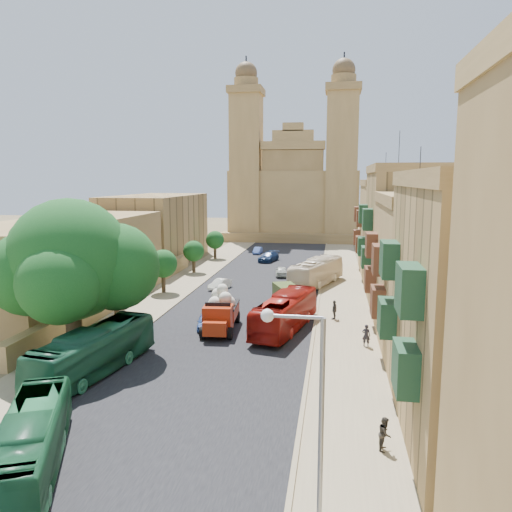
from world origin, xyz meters
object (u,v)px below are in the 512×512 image
(street_tree_d, at_px, (215,240))
(car_white_b, at_px, (282,271))
(street_tree_c, at_px, (194,251))
(car_blue_b, at_px, (258,250))
(car_white_a, at_px, (220,284))
(pedestrian_b, at_px, (385,434))
(bus_red_east, at_px, (285,313))
(church, at_px, (295,193))
(car_cream, at_px, (296,305))
(car_dkblue, at_px, (269,257))
(bus_green_north, at_px, (94,351))
(pedestrian_a, at_px, (366,335))
(olive_pickup, at_px, (288,295))
(ficus_tree, at_px, (72,264))
(bus_green_south, at_px, (30,443))
(pedestrian_c, at_px, (334,310))
(car_blue_a, at_px, (206,322))
(red_truck, at_px, (221,311))
(street_tree_b, at_px, (163,264))
(streetlamp, at_px, (307,400))
(bus_cream_east, at_px, (317,272))
(street_tree_a, at_px, (116,288))

(street_tree_d, bearing_deg, car_white_b, -46.89)
(street_tree_c, height_order, car_blue_b, street_tree_c)
(street_tree_c, xyz_separation_m, car_white_a, (5.74, -9.38, -2.30))
(pedestrian_b, bearing_deg, bus_red_east, 34.03)
(car_blue_b, distance_m, pedestrian_b, 61.46)
(church, xyz_separation_m, street_tree_d, (-10.00, -30.61, -6.59))
(car_cream, relative_size, car_dkblue, 0.90)
(street_tree_c, distance_m, bus_green_north, 35.20)
(bus_red_east, distance_m, pedestrian_a, 7.11)
(pedestrian_b, bearing_deg, bus_green_north, 83.97)
(olive_pickup, distance_m, car_cream, 2.71)
(street_tree_d, distance_m, car_white_a, 22.27)
(ficus_tree, xyz_separation_m, car_cream, (14.40, 14.43, -5.96))
(olive_pickup, distance_m, bus_green_south, 31.62)
(bus_red_east, xyz_separation_m, pedestrian_b, (6.38, -17.67, -0.71))
(bus_green_north, bearing_deg, pedestrian_c, 54.27)
(car_dkblue, bearing_deg, church, 101.84)
(car_blue_a, bearing_deg, pedestrian_b, -64.08)
(street_tree_d, relative_size, red_truck, 0.67)
(olive_pickup, height_order, bus_green_north, bus_green_north)
(church, height_order, pedestrian_b, church)
(red_truck, relative_size, bus_green_south, 0.68)
(street_tree_d, height_order, pedestrian_c, street_tree_d)
(street_tree_b, xyz_separation_m, car_white_a, (5.74, 2.62, -2.62))
(street_tree_b, relative_size, pedestrian_c, 2.73)
(olive_pickup, xyz_separation_m, car_cream, (1.00, -2.50, -0.30))
(streetlamp, bearing_deg, bus_red_east, 97.29)
(street_tree_d, distance_m, bus_green_south, 57.99)
(car_dkblue, bearing_deg, car_blue_a, -76.94)
(pedestrian_c, bearing_deg, olive_pickup, -118.58)
(street_tree_d, bearing_deg, pedestrian_b, -68.55)
(ficus_tree, xyz_separation_m, red_truck, (8.78, 7.37, -4.94))
(car_cream, bearing_deg, bus_green_north, 54.92)
(streetlamp, height_order, pedestrian_c, streetlamp)
(red_truck, relative_size, car_dkblue, 1.33)
(street_tree_c, height_order, bus_cream_east, street_tree_c)
(bus_cream_east, bearing_deg, pedestrian_c, 118.40)
(street_tree_d, height_order, bus_green_north, street_tree_d)
(bus_red_east, bearing_deg, bus_green_south, 81.04)
(church, bearing_deg, car_cream, -85.25)
(bus_red_east, relative_size, pedestrian_a, 6.37)
(bus_green_north, bearing_deg, street_tree_a, 116.96)
(car_blue_a, bearing_deg, ficus_tree, -145.16)
(streetlamp, xyz_separation_m, pedestrian_c, (0.91, 28.11, -4.33))
(ficus_tree, bearing_deg, pedestrian_c, 33.86)
(street_tree_c, height_order, street_tree_d, street_tree_d)
(church, bearing_deg, street_tree_b, -100.38)
(church, bearing_deg, ficus_tree, -97.18)
(olive_pickup, height_order, pedestrian_b, olive_pickup)
(street_tree_b, distance_m, car_blue_a, 14.90)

